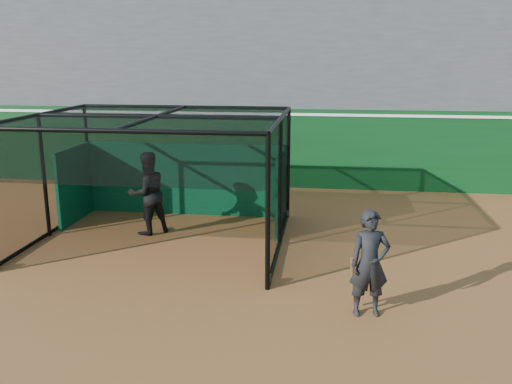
# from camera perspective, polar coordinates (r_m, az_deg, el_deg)

# --- Properties ---
(ground) EXTENTS (120.00, 120.00, 0.00)m
(ground) POSITION_cam_1_polar(r_m,az_deg,el_deg) (9.93, -8.40, -10.45)
(ground) COLOR brown
(ground) RESTS_ON ground
(outfield_wall) EXTENTS (50.00, 0.50, 2.50)m
(outfield_wall) POSITION_cam_1_polar(r_m,az_deg,el_deg) (17.59, -0.93, 4.87)
(outfield_wall) COLOR #0A3914
(outfield_wall) RESTS_ON ground
(grandstand) EXTENTS (50.00, 7.85, 8.95)m
(grandstand) POSITION_cam_1_polar(r_m,az_deg,el_deg) (21.10, 0.63, 15.09)
(grandstand) COLOR #4C4C4F
(grandstand) RESTS_ON ground
(batting_cage) EXTENTS (5.53, 4.76, 2.83)m
(batting_cage) POSITION_cam_1_polar(r_m,az_deg,el_deg) (12.28, -10.20, 1.22)
(batting_cage) COLOR black
(batting_cage) RESTS_ON ground
(batter) EXTENTS (1.20, 1.20, 1.96)m
(batter) POSITION_cam_1_polar(r_m,az_deg,el_deg) (12.96, -11.35, -0.12)
(batter) COLOR black
(batter) RESTS_ON ground
(on_deck_player) EXTENTS (0.71, 0.53, 1.76)m
(on_deck_player) POSITION_cam_1_polar(r_m,az_deg,el_deg) (8.92, 11.86, -7.39)
(on_deck_player) COLOR black
(on_deck_player) RESTS_ON ground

